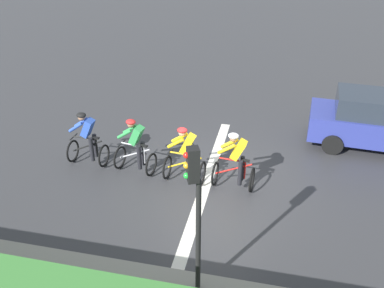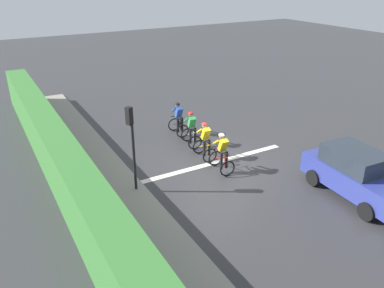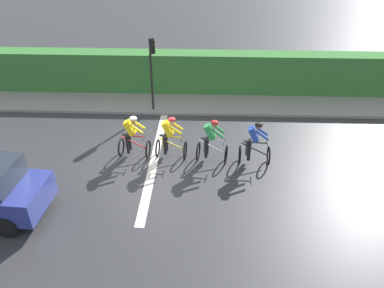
% 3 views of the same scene
% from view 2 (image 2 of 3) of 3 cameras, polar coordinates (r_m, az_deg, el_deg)
% --- Properties ---
extents(ground_plane, '(80.00, 80.00, 0.00)m').
position_cam_2_polar(ground_plane, '(16.63, 3.91, -3.07)').
color(ground_plane, '#333335').
extents(sidewalk_kerb, '(2.80, 23.03, 0.12)m').
position_cam_2_polar(sidewalk_kerb, '(16.47, -14.63, -3.93)').
color(sidewalk_kerb, gray).
rests_on(sidewalk_kerb, ground).
extents(stone_wall_low, '(0.44, 23.03, 0.42)m').
position_cam_2_polar(stone_wall_low, '(16.24, -17.72, -4.16)').
color(stone_wall_low, gray).
rests_on(stone_wall_low, ground).
extents(hedge_wall, '(1.10, 23.03, 2.04)m').
position_cam_2_polar(hedge_wall, '(15.84, -19.14, -1.80)').
color(hedge_wall, '#387533').
rests_on(hedge_wall, ground).
extents(road_marking_stop_line, '(7.00, 0.30, 0.01)m').
position_cam_2_polar(road_marking_stop_line, '(16.81, 3.46, -2.73)').
color(road_marking_stop_line, silver).
rests_on(road_marking_stop_line, ground).
extents(cyclist_lead, '(0.73, 1.11, 1.66)m').
position_cam_2_polar(cyclist_lead, '(19.36, -2.02, 3.63)').
color(cyclist_lead, black).
rests_on(cyclist_lead, ground).
extents(cyclist_second, '(0.84, 1.18, 1.66)m').
position_cam_2_polar(cyclist_second, '(18.08, -0.09, 2.10)').
color(cyclist_second, black).
rests_on(cyclist_second, ground).
extents(cyclist_mid, '(0.77, 1.13, 1.66)m').
position_cam_2_polar(cyclist_mid, '(16.82, 1.94, 0.32)').
color(cyclist_mid, black).
rests_on(cyclist_mid, ground).
extents(cyclist_fourth, '(0.77, 1.13, 1.66)m').
position_cam_2_polar(cyclist_fourth, '(15.78, 4.48, -1.45)').
color(cyclist_fourth, black).
rests_on(cyclist_fourth, ground).
extents(car_navy, '(2.08, 4.20, 1.76)m').
position_cam_2_polar(car_navy, '(15.27, 23.16, -4.11)').
color(car_navy, navy).
rests_on(car_navy, ground).
extents(traffic_light_near_crossing, '(0.26, 0.30, 3.34)m').
position_cam_2_polar(traffic_light_near_crossing, '(13.86, -8.95, 1.02)').
color(traffic_light_near_crossing, black).
rests_on(traffic_light_near_crossing, ground).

